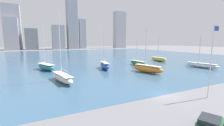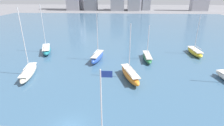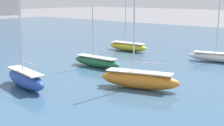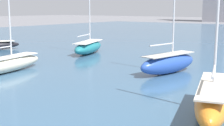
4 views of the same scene
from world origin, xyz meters
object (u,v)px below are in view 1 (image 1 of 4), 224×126
sailboat_teal (46,67)px  sailboat_white (201,65)px  sailboat_blue (105,65)px  flag_pole (211,59)px  sailboat_green (138,63)px  parked_sedan_green (209,125)px  sailboat_yellow (159,59)px  sailboat_cream (63,77)px  sailboat_orange (147,69)px

sailboat_teal → sailboat_white: 50.40m
sailboat_blue → sailboat_white: bearing=-11.8°
flag_pole → sailboat_green: bearing=73.6°
sailboat_blue → parked_sedan_green: sailboat_blue is taller
sailboat_yellow → sailboat_teal: bearing=178.1°
sailboat_teal → sailboat_cream: bearing=-102.1°
sailboat_teal → sailboat_blue: 18.08m
sailboat_blue → sailboat_white: 32.33m
sailboat_cream → sailboat_white: bearing=-13.3°
sailboat_green → sailboat_white: (16.06, -13.47, -0.03)m
flag_pole → sailboat_white: flag_pole is taller
sailboat_green → sailboat_yellow: size_ratio=0.83×
sailboat_blue → sailboat_orange: bearing=-40.7°
sailboat_cream → sailboat_orange: sailboat_cream is taller
sailboat_teal → sailboat_yellow: bearing=-20.4°
flag_pole → sailboat_cream: bearing=134.1°
sailboat_teal → parked_sedan_green: bearing=-94.3°
sailboat_green → sailboat_orange: bearing=-115.2°
sailboat_teal → sailboat_green: bearing=-29.9°
sailboat_blue → sailboat_green: (13.95, 1.45, -0.27)m
sailboat_green → parked_sedan_green: size_ratio=2.04×
flag_pole → sailboat_yellow: (24.38, 36.80, -5.10)m
sailboat_orange → parked_sedan_green: bearing=-134.8°
sailboat_blue → sailboat_white: (30.01, -12.01, -0.29)m
sailboat_cream → parked_sedan_green: (10.09, -25.27, -0.20)m
sailboat_teal → sailboat_orange: size_ratio=1.21×
sailboat_green → sailboat_yellow: sailboat_yellow is taller
sailboat_teal → sailboat_orange: (25.63, -16.62, 0.07)m
sailboat_yellow → parked_sedan_green: 53.98m
parked_sedan_green → sailboat_cream: bearing=178.8°
sailboat_blue → sailboat_yellow: size_ratio=1.09×
sailboat_blue → flag_pole: bearing=-71.1°
sailboat_yellow → sailboat_green: bearing=-163.2°
sailboat_blue → sailboat_orange: sailboat_blue is taller
flag_pole → sailboat_teal: size_ratio=0.76×
flag_pole → sailboat_blue: sailboat_blue is taller
sailboat_green → sailboat_orange: size_ratio=0.80×
flag_pole → sailboat_cream: size_ratio=0.74×
sailboat_green → sailboat_cream: size_ratio=0.64×
sailboat_white → sailboat_cream: bearing=166.1°
sailboat_yellow → sailboat_cream: bearing=-161.2°
parked_sedan_green → sailboat_teal: bearing=174.0°
sailboat_cream → sailboat_yellow: 46.70m
sailboat_white → sailboat_orange: 21.45m
sailboat_green → sailboat_cream: bearing=-158.6°
sailboat_blue → sailboat_teal: bearing=170.4°
sailboat_cream → parked_sedan_green: bearing=-79.3°
sailboat_orange → sailboat_white: bearing=-21.5°
sailboat_white → parked_sedan_green: size_ratio=2.34×
sailboat_white → sailboat_cream: 44.40m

